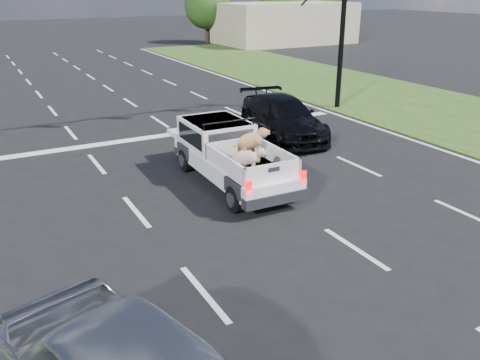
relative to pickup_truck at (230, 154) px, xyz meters
name	(u,v)px	position (x,y,z in m)	size (l,w,h in m)	color
ground	(286,269)	(-1.20, -4.69, -0.83)	(160.00, 160.00, 0.00)	black
road_markings	(166,169)	(-1.20, 1.87, -0.82)	(17.75, 60.00, 0.01)	silver
grass_shoulder_right	(473,120)	(11.80, 1.31, -0.80)	(8.00, 60.00, 0.06)	#214314
building_right	(284,23)	(20.80, 29.31, 0.97)	(12.00, 7.00, 3.60)	#B7AB8C
tree_far_d	(207,6)	(14.80, 33.31, 2.46)	(4.20, 4.20, 5.40)	#332114
tree_far_e	(280,4)	(22.80, 33.31, 2.46)	(4.20, 4.20, 5.40)	#332114
tree_far_f	(328,3)	(28.80, 33.31, 2.46)	(4.20, 4.20, 5.40)	#332114
pickup_truck	(230,154)	(0.00, 0.00, 0.00)	(1.89, 4.74, 1.77)	black
black_coupe	(282,117)	(3.79, 3.20, -0.12)	(1.99, 4.90, 1.42)	black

